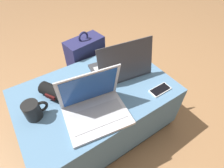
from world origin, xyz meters
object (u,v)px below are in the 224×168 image
Objects in this scene: laptop_near at (95,106)px; wrist_brace at (55,92)px; laptop_far at (121,66)px; cell_phone at (160,90)px; backpack at (86,64)px; coffee_mug at (33,110)px.

laptop_near reaches higher than wrist_brace.
cell_phone is at bearing 119.94° from laptop_far.
backpack is at bearing 77.42° from laptop_near.
laptop_near is at bearing 59.73° from backpack.
laptop_far is at bearing -4.67° from wrist_brace.
backpack is 0.71m from coffee_mug.
laptop_far reaches higher than cell_phone.
backpack is at bearing 43.92° from wrist_brace.
backpack is (-0.19, 0.68, -0.16)m from cell_phone.
laptop_near and laptop_far have the same top height.
coffee_mug is at bearing 12.43° from laptop_far.
laptop_far is at bearing 92.81° from backpack.
cell_phone is (0.42, -0.08, -0.05)m from laptop_near.
cell_phone is 0.72m from backpack.
backpack is (-0.08, 0.40, -0.21)m from laptop_far.
wrist_brace is (-0.14, 0.23, -0.01)m from laptop_near.
laptop_near is at bearing -29.35° from coffee_mug.
laptop_near is 0.33m from coffee_mug.
laptop_far is 0.74× the size of backpack.
laptop_near is 2.88× the size of coffee_mug.
laptop_far reaches higher than wrist_brace.
wrist_brace is at bearing 60.66° from cell_phone.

